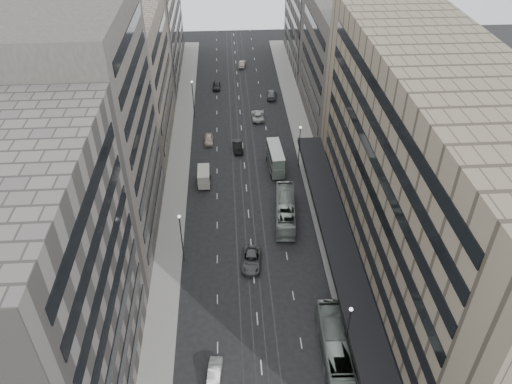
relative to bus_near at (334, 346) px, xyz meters
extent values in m
plane|color=black|center=(-8.50, 4.82, -1.69)|extent=(220.00, 220.00, 0.00)
cube|color=gray|center=(3.50, 42.32, -1.61)|extent=(4.00, 125.00, 0.15)
cube|color=gray|center=(-20.50, 42.32, -1.61)|extent=(4.00, 125.00, 0.15)
cube|color=#7A6E59|center=(13.00, 12.82, 13.31)|extent=(15.00, 60.00, 30.00)
cube|color=black|center=(3.50, 12.82, 2.31)|extent=(4.40, 60.00, 0.50)
cube|color=#433D3A|center=(13.00, 56.82, 10.31)|extent=(15.00, 28.00, 24.00)
cube|color=#65605B|center=(13.00, 86.82, 12.31)|extent=(15.00, 32.00, 28.00)
cube|color=#65605B|center=(-30.00, -3.18, 13.31)|extent=(15.00, 28.00, 30.00)
cube|color=#433D3A|center=(-30.00, 23.82, 15.31)|extent=(15.00, 26.00, 34.00)
cube|color=gray|center=(-30.00, 50.82, 10.81)|extent=(15.00, 28.00, 25.00)
cube|color=#65605B|center=(-30.00, 83.82, 12.31)|extent=(15.00, 38.00, 28.00)
cylinder|color=#262628|center=(1.20, -0.18, 2.31)|extent=(0.16, 0.16, 8.00)
sphere|color=silver|center=(1.20, -0.18, 6.41)|extent=(0.44, 0.44, 0.44)
cylinder|color=#262628|center=(1.20, 39.82, 2.31)|extent=(0.16, 0.16, 8.00)
sphere|color=silver|center=(1.20, 39.82, 6.41)|extent=(0.44, 0.44, 0.44)
cylinder|color=#262628|center=(-18.20, 16.82, 2.31)|extent=(0.16, 0.16, 8.00)
sphere|color=silver|center=(-18.20, 16.82, 6.41)|extent=(0.44, 0.44, 0.44)
cylinder|color=#262628|center=(-18.20, 59.82, 2.31)|extent=(0.16, 0.16, 8.00)
sphere|color=silver|center=(-18.20, 59.82, 6.41)|extent=(0.44, 0.44, 0.44)
imported|color=gray|center=(0.00, 0.00, 0.00)|extent=(3.26, 12.20, 3.37)
imported|color=#96A299|center=(-2.82, 25.33, 0.01)|extent=(4.03, 12.38, 3.39)
cube|color=slate|center=(-3.03, 39.24, -0.23)|extent=(2.62, 8.04, 2.03)
cube|color=slate|center=(-3.03, 39.24, 1.67)|extent=(2.56, 7.72, 1.76)
cube|color=silver|center=(-3.03, 39.24, 2.60)|extent=(2.62, 8.04, 0.11)
cylinder|color=black|center=(-3.99, 36.33, -1.25)|extent=(0.29, 0.89, 0.88)
cylinder|color=black|center=(-1.78, 36.45, -1.25)|extent=(0.29, 0.89, 0.88)
cylinder|color=black|center=(-4.28, 42.04, -1.25)|extent=(0.29, 0.89, 0.88)
cylinder|color=black|center=(-2.08, 42.15, -1.25)|extent=(0.29, 0.89, 0.88)
cube|color=#565C5E|center=(0.70, -4.41, -0.89)|extent=(2.02, 4.02, 1.01)
cube|color=#B7B7B2|center=(0.70, -4.41, 0.00)|extent=(1.98, 3.94, 0.79)
cylinder|color=black|center=(-0.24, -3.22, -1.40)|extent=(0.22, 0.59, 0.58)
cylinder|color=black|center=(1.37, -3.05, -1.40)|extent=(0.22, 0.59, 0.58)
cube|color=#BDB7AA|center=(-15.69, 35.52, -0.63)|extent=(2.08, 4.52, 1.39)
cube|color=#B9B6A7|center=(-15.69, 35.52, 0.60)|extent=(2.04, 4.43, 1.09)
cylinder|color=black|center=(-16.69, 34.02, -1.33)|extent=(0.21, 0.72, 0.72)
cylinder|color=black|center=(-14.66, 34.05, -1.33)|extent=(0.21, 0.72, 0.72)
cylinder|color=black|center=(-16.73, 36.99, -1.33)|extent=(0.21, 0.72, 0.72)
cylinder|color=black|center=(-14.70, 37.02, -1.33)|extent=(0.21, 0.72, 0.72)
imported|color=#B4B3B0|center=(-13.83, -2.07, -1.01)|extent=(1.90, 4.26, 1.36)
imported|color=#4D4D4F|center=(-8.68, 15.56, -0.90)|extent=(3.22, 5.92, 1.58)
imported|color=beige|center=(-15.09, 49.36, -0.96)|extent=(1.73, 4.29, 1.46)
imported|color=black|center=(-9.53, 46.19, -0.92)|extent=(1.94, 4.77, 1.54)
imported|color=beige|center=(-4.90, 58.51, -0.94)|extent=(2.50, 5.37, 1.49)
imported|color=slate|center=(-1.08, 68.41, -0.94)|extent=(2.74, 5.40, 1.50)
imported|color=black|center=(-13.52, 73.94, -0.95)|extent=(1.89, 4.37, 1.47)
imported|color=#B8A998|center=(-6.96, 86.84, -0.99)|extent=(1.97, 4.39, 1.40)
camera|label=1|loc=(-11.30, -34.97, 48.41)|focal=35.00mm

